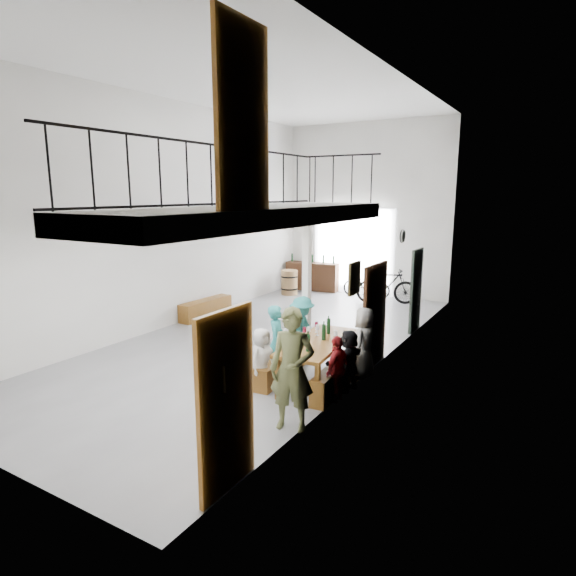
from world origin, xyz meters
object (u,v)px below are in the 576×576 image
Objects in this scene: side_bench at (206,308)px; bicycle_near at (366,285)px; tasting_table at (318,346)px; serving_counter at (313,276)px; host_standing at (292,370)px; oak_barrel at (289,282)px; bench_inner at (283,365)px.

bicycle_near reaches higher than side_bench.
serving_counter is at bearing 113.70° from tasting_table.
host_standing is 1.15× the size of bicycle_near.
host_standing is (4.36, -8.95, 0.41)m from serving_counter.
serving_counter is (0.30, 1.07, 0.07)m from oak_barrel.
bench_inner is 4.74m from side_bench.
host_standing reaches higher than side_bench.
tasting_table is 1.36× the size of bicycle_near.
tasting_table is 8.33m from serving_counter.
oak_barrel is at bearing 119.57° from tasting_table.
host_standing reaches higher than oak_barrel.
tasting_table is 0.88m from bench_inner.
serving_counter is 1.17× the size of bicycle_near.
tasting_table is 5.38m from side_bench.
side_bench is 5.36m from bicycle_near.
oak_barrel is 9.17m from host_standing.
host_standing is at bearing -70.90° from serving_counter.
bench_inner is 0.99× the size of serving_counter.
tasting_table is at bearing -55.80° from oak_barrel.
host_standing is at bearing -80.33° from tasting_table.
tasting_table reaches higher than side_bench.
side_bench is (-3.98, 2.57, 0.04)m from bench_inner.
bicycle_near is (-1.91, 7.15, -0.30)m from tasting_table.
serving_counter reaches higher than side_bench.
oak_barrel reaches higher than tasting_table.
serving_counter is (-3.95, 7.33, -0.23)m from tasting_table.
side_bench is 4.82m from serving_counter.
side_bench is at bearing -105.86° from serving_counter.
tasting_table is 7.57m from oak_barrel.
oak_barrel is at bearing 105.21° from bicycle_near.
oak_barrel is 0.46× the size of host_standing.
bench_inner is at bearing -176.30° from bicycle_near.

